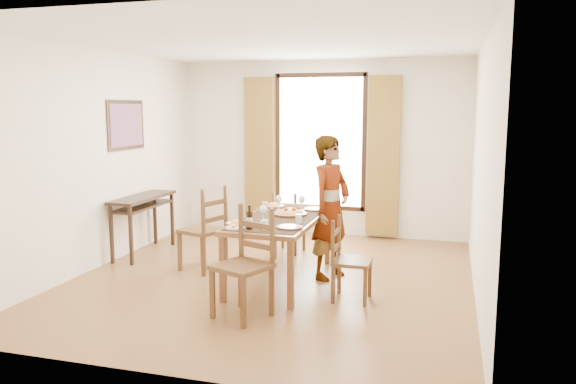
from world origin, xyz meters
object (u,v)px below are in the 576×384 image
(dining_table, at_px, (281,222))
(man, at_px, (331,208))
(pasta_platter, at_px, (290,211))
(console_table, at_px, (143,204))

(dining_table, bearing_deg, man, 29.77)
(pasta_platter, bearing_deg, dining_table, -121.93)
(dining_table, xyz_separation_m, pasta_platter, (0.07, 0.11, 0.12))
(dining_table, bearing_deg, console_table, 163.57)
(console_table, relative_size, man, 0.72)
(console_table, xyz_separation_m, pasta_platter, (2.22, -0.52, 0.12))
(dining_table, distance_m, man, 0.61)
(pasta_platter, bearing_deg, console_table, 166.80)
(man, bearing_deg, console_table, 104.17)
(dining_table, height_order, man, man)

